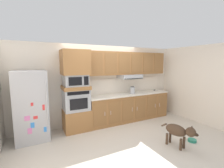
# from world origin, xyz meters

# --- Properties ---
(ground_plane) EXTENTS (9.60, 9.60, 0.00)m
(ground_plane) POSITION_xyz_m (0.00, 0.00, 0.00)
(ground_plane) COLOR beige
(back_kitchen_wall) EXTENTS (6.20, 0.12, 2.50)m
(back_kitchen_wall) POSITION_xyz_m (0.00, 1.11, 1.25)
(back_kitchen_wall) COLOR silver
(back_kitchen_wall) RESTS_ON ground
(side_panel_right) EXTENTS (0.12, 7.10, 2.50)m
(side_panel_right) POSITION_xyz_m (2.80, 0.00, 1.25)
(side_panel_right) COLOR white
(side_panel_right) RESTS_ON ground
(refrigerator) EXTENTS (0.76, 0.73, 1.76)m
(refrigerator) POSITION_xyz_m (-2.09, 0.68, 0.88)
(refrigerator) COLOR #ADADB2
(refrigerator) RESTS_ON ground
(oven_base_cabinet) EXTENTS (0.74, 0.62, 0.60)m
(oven_base_cabinet) POSITION_xyz_m (-0.95, 0.75, 0.30)
(oven_base_cabinet) COLOR #996638
(oven_base_cabinet) RESTS_ON ground
(built_in_oven) EXTENTS (0.70, 0.62, 0.60)m
(built_in_oven) POSITION_xyz_m (-0.95, 0.75, 0.90)
(built_in_oven) COLOR #A8AAAF
(built_in_oven) RESTS_ON oven_base_cabinet
(appliance_mid_shelf) EXTENTS (0.74, 0.62, 0.10)m
(appliance_mid_shelf) POSITION_xyz_m (-0.95, 0.75, 1.25)
(appliance_mid_shelf) COLOR #996638
(appliance_mid_shelf) RESTS_ON built_in_oven
(microwave) EXTENTS (0.64, 0.54, 0.32)m
(microwave) POSITION_xyz_m (-0.95, 0.75, 1.46)
(microwave) COLOR #A8AAAF
(microwave) RESTS_ON appliance_mid_shelf
(appliance_upper_cabinet) EXTENTS (0.74, 0.62, 0.68)m
(appliance_upper_cabinet) POSITION_xyz_m (-0.95, 0.75, 1.96)
(appliance_upper_cabinet) COLOR #996638
(appliance_upper_cabinet) RESTS_ON microwave
(lower_cabinet_run) EXTENTS (2.91, 0.63, 0.88)m
(lower_cabinet_run) POSITION_xyz_m (0.87, 0.75, 0.44)
(lower_cabinet_run) COLOR #996638
(lower_cabinet_run) RESTS_ON ground
(countertop_slab) EXTENTS (2.95, 0.64, 0.04)m
(countertop_slab) POSITION_xyz_m (0.87, 0.75, 0.90)
(countertop_slab) COLOR silver
(countertop_slab) RESTS_ON lower_cabinet_run
(backsplash_panel) EXTENTS (2.95, 0.02, 0.50)m
(backsplash_panel) POSITION_xyz_m (0.87, 1.04, 1.17)
(backsplash_panel) COLOR white
(backsplash_panel) RESTS_ON countertop_slab
(upper_cabinet_with_hood) EXTENTS (2.91, 0.48, 0.88)m
(upper_cabinet_with_hood) POSITION_xyz_m (0.87, 0.87, 1.90)
(upper_cabinet_with_hood) COLOR #996638
(upper_cabinet_with_hood) RESTS_ON backsplash_panel
(screwdriver) EXTENTS (0.15, 0.16, 0.03)m
(screwdriver) POSITION_xyz_m (2.03, 0.79, 0.93)
(screwdriver) COLOR black
(screwdriver) RESTS_ON countertop_slab
(electric_kettle) EXTENTS (0.17, 0.17, 0.24)m
(electric_kettle) POSITION_xyz_m (0.95, 0.70, 1.03)
(electric_kettle) COLOR #A8AAAF
(electric_kettle) RESTS_ON countertop_slab
(dog) EXTENTS (0.35, 0.88, 0.59)m
(dog) POSITION_xyz_m (0.88, -1.28, 0.39)
(dog) COLOR #473323
(dog) RESTS_ON ground
(dog_food_bowl) EXTENTS (0.20, 0.20, 0.06)m
(dog_food_bowl) POSITION_xyz_m (1.42, -1.26, 0.03)
(dog_food_bowl) COLOR #267F66
(dog_food_bowl) RESTS_ON ground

